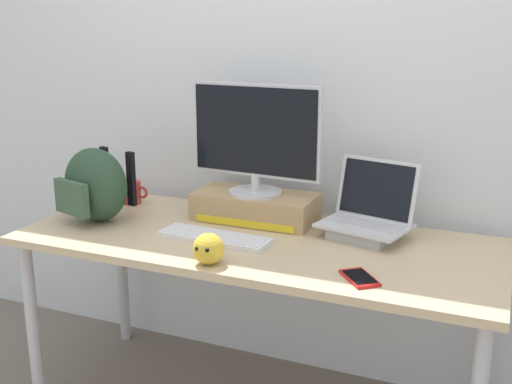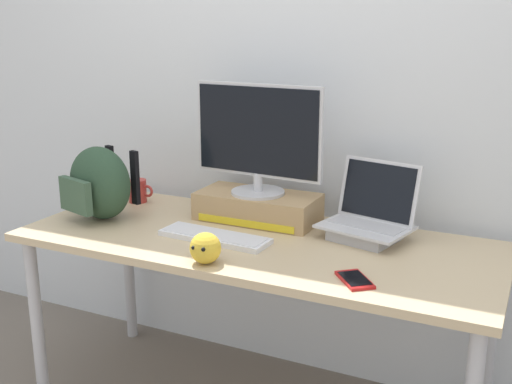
% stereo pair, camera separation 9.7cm
% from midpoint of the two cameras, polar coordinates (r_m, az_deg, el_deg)
% --- Properties ---
extents(back_wall, '(7.00, 0.10, 2.60)m').
position_cam_midpoint_polar(back_wall, '(2.66, 5.47, 10.25)').
color(back_wall, silver).
rests_on(back_wall, ground).
extents(desk, '(1.80, 0.74, 0.75)m').
position_cam_midpoint_polar(desk, '(2.37, 1.18, -5.89)').
color(desk, tan).
rests_on(desk, ground).
extents(toner_box_yellow, '(0.49, 0.24, 0.11)m').
position_cam_midpoint_polar(toner_box_yellow, '(2.55, 1.26, -1.36)').
color(toner_box_yellow, tan).
rests_on(toner_box_yellow, desk).
extents(desktop_monitor, '(0.56, 0.22, 0.44)m').
position_cam_midpoint_polar(desktop_monitor, '(2.48, 1.29, 4.90)').
color(desktop_monitor, silver).
rests_on(desktop_monitor, toner_box_yellow).
extents(open_laptop, '(0.36, 0.31, 0.28)m').
position_cam_midpoint_polar(open_laptop, '(2.37, 11.32, -2.90)').
color(open_laptop, '#ADADB2').
rests_on(open_laptop, desk).
extents(external_keyboard, '(0.43, 0.16, 0.02)m').
position_cam_midpoint_polar(external_keyboard, '(2.33, -2.60, -4.11)').
color(external_keyboard, white).
rests_on(external_keyboard, desk).
extents(messenger_backpack, '(0.35, 0.30, 0.30)m').
position_cam_midpoint_polar(messenger_backpack, '(2.61, -13.09, 0.78)').
color(messenger_backpack, '#28422D').
rests_on(messenger_backpack, desk).
extents(coffee_mug, '(0.12, 0.08, 0.10)m').
position_cam_midpoint_polar(coffee_mug, '(2.84, -9.77, 0.10)').
color(coffee_mug, '#B2332D').
rests_on(coffee_mug, desk).
extents(cell_phone, '(0.15, 0.16, 0.01)m').
position_cam_midpoint_polar(cell_phone, '(2.00, 10.41, -7.90)').
color(cell_phone, red).
rests_on(cell_phone, desk).
extents(plush_toy, '(0.11, 0.11, 0.11)m').
position_cam_midpoint_polar(plush_toy, '(2.10, -3.33, -5.15)').
color(plush_toy, gold).
rests_on(plush_toy, desk).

